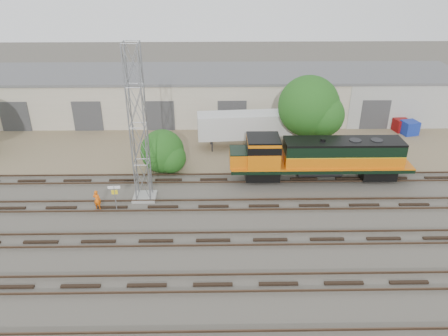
{
  "coord_description": "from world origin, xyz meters",
  "views": [
    {
      "loc": [
        0.34,
        -27.96,
        18.33
      ],
      "look_at": [
        0.88,
        4.0,
        2.2
      ],
      "focal_mm": 35.0,
      "sensor_mm": 36.0,
      "label": 1
    }
  ],
  "objects_px": {
    "locomotive": "(318,157)",
    "worker": "(97,200)",
    "semi_trailer": "(259,126)",
    "signal_tower": "(138,128)"
  },
  "relations": [
    {
      "from": "signal_tower",
      "to": "worker",
      "type": "relative_size",
      "value": 7.63
    },
    {
      "from": "worker",
      "to": "semi_trailer",
      "type": "height_order",
      "value": "semi_trailer"
    },
    {
      "from": "locomotive",
      "to": "worker",
      "type": "bearing_deg",
      "value": -165.77
    },
    {
      "from": "semi_trailer",
      "to": "locomotive",
      "type": "bearing_deg",
      "value": -62.81
    },
    {
      "from": "locomotive",
      "to": "worker",
      "type": "distance_m",
      "value": 18.74
    },
    {
      "from": "signal_tower",
      "to": "semi_trailer",
      "type": "distance_m",
      "value": 14.99
    },
    {
      "from": "worker",
      "to": "signal_tower",
      "type": "bearing_deg",
      "value": -142.71
    },
    {
      "from": "locomotive",
      "to": "signal_tower",
      "type": "height_order",
      "value": "signal_tower"
    },
    {
      "from": "locomotive",
      "to": "signal_tower",
      "type": "distance_m",
      "value": 15.49
    },
    {
      "from": "worker",
      "to": "semi_trailer",
      "type": "distance_m",
      "value": 18.16
    }
  ]
}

